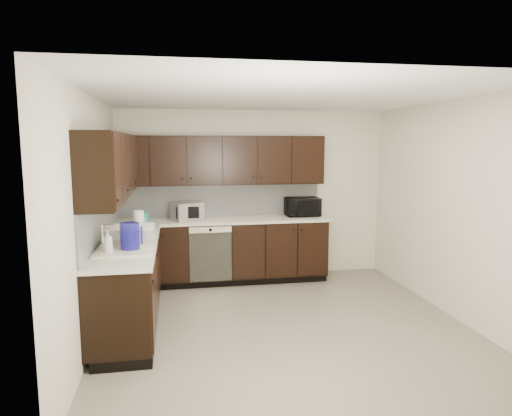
{
  "coord_description": "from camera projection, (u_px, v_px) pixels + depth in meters",
  "views": [
    {
      "loc": [
        -1.16,
        -4.75,
        2.01
      ],
      "look_at": [
        -0.21,
        0.6,
        1.24
      ],
      "focal_mm": 32.0,
      "sensor_mm": 36.0,
      "label": 1
    }
  ],
  "objects": [
    {
      "name": "floor",
      "position": [
        284.0,
        324.0,
        5.11
      ],
      "size": [
        4.0,
        4.0,
        0.0
      ],
      "primitive_type": "plane",
      "color": "gray",
      "rests_on": "ground"
    },
    {
      "name": "ceiling",
      "position": [
        286.0,
        96.0,
        4.76
      ],
      "size": [
        4.0,
        4.0,
        0.0
      ],
      "primitive_type": "plane",
      "rotation": [
        3.14,
        0.0,
        0.0
      ],
      "color": "white",
      "rests_on": "wall_back"
    },
    {
      "name": "wall_back",
      "position": [
        253.0,
        194.0,
        6.88
      ],
      "size": [
        4.0,
        0.02,
        2.5
      ],
      "primitive_type": "cube",
      "color": "beige",
      "rests_on": "floor"
    },
    {
      "name": "wall_left",
      "position": [
        91.0,
        220.0,
        4.59
      ],
      "size": [
        0.02,
        4.0,
        2.5
      ],
      "primitive_type": "cube",
      "color": "beige",
      "rests_on": "floor"
    },
    {
      "name": "wall_right",
      "position": [
        452.0,
        210.0,
        5.28
      ],
      "size": [
        0.02,
        4.0,
        2.5
      ],
      "primitive_type": "cube",
      "color": "beige",
      "rests_on": "floor"
    },
    {
      "name": "wall_front",
      "position": [
        357.0,
        260.0,
        2.99
      ],
      "size": [
        4.0,
        0.02,
        2.5
      ],
      "primitive_type": "cube",
      "color": "beige",
      "rests_on": "floor"
    },
    {
      "name": "lower_cabinets",
      "position": [
        189.0,
        267.0,
        5.96
      ],
      "size": [
        3.0,
        2.8,
        0.9
      ],
      "color": "black",
      "rests_on": "floor"
    },
    {
      "name": "countertop",
      "position": [
        188.0,
        229.0,
        5.88
      ],
      "size": [
        3.03,
        2.83,
        0.04
      ],
      "color": "beige",
      "rests_on": "lower_cabinets"
    },
    {
      "name": "backsplash",
      "position": [
        171.0,
        207.0,
        6.02
      ],
      "size": [
        3.0,
        2.8,
        0.48
      ],
      "color": "#BABAB5",
      "rests_on": "countertop"
    },
    {
      "name": "upper_cabinets",
      "position": [
        179.0,
        162.0,
        5.84
      ],
      "size": [
        3.0,
        2.8,
        0.7
      ],
      "color": "black",
      "rests_on": "wall_back"
    },
    {
      "name": "dishwasher",
      "position": [
        211.0,
        251.0,
        6.29
      ],
      "size": [
        0.58,
        0.04,
        0.78
      ],
      "color": "beige",
      "rests_on": "lower_cabinets"
    },
    {
      "name": "sink",
      "position": [
        125.0,
        254.0,
        4.68
      ],
      "size": [
        0.54,
        0.82,
        0.42
      ],
      "color": "beige",
      "rests_on": "countertop"
    },
    {
      "name": "microwave",
      "position": [
        302.0,
        207.0,
        6.78
      ],
      "size": [
        0.5,
        0.34,
        0.27
      ],
      "primitive_type": "imported",
      "rotation": [
        0.0,
        0.0,
        -0.01
      ],
      "color": "black",
      "rests_on": "countertop"
    },
    {
      "name": "soap_bottle_a",
      "position": [
        144.0,
        227.0,
        5.27
      ],
      "size": [
        0.13,
        0.13,
        0.22
      ],
      "primitive_type": "imported",
      "rotation": [
        0.0,
        0.0,
        -0.4
      ],
      "color": "gray",
      "rests_on": "countertop"
    },
    {
      "name": "soap_bottle_b",
      "position": [
        108.0,
        242.0,
        4.45
      ],
      "size": [
        0.09,
        0.09,
        0.24
      ],
      "primitive_type": "imported",
      "rotation": [
        0.0,
        0.0,
        0.03
      ],
      "color": "gray",
      "rests_on": "countertop"
    },
    {
      "name": "toaster_oven",
      "position": [
        187.0,
        211.0,
        6.43
      ],
      "size": [
        0.48,
        0.43,
        0.25
      ],
      "primitive_type": "cube",
      "rotation": [
        0.0,
        0.0,
        0.42
      ],
      "color": "#AAA9AC",
      "rests_on": "countertop"
    },
    {
      "name": "storage_bin",
      "position": [
        130.0,
        235.0,
        4.89
      ],
      "size": [
        0.54,
        0.45,
        0.19
      ],
      "primitive_type": "cube",
      "rotation": [
        0.0,
        0.0,
        0.21
      ],
      "color": "white",
      "rests_on": "countertop"
    },
    {
      "name": "blue_pitcher",
      "position": [
        130.0,
        237.0,
        4.56
      ],
      "size": [
        0.21,
        0.21,
        0.29
      ],
      "primitive_type": "cylinder",
      "rotation": [
        0.0,
        0.0,
        0.13
      ],
      "color": "#100E87",
      "rests_on": "countertop"
    },
    {
      "name": "teal_tumbler",
      "position": [
        145.0,
        220.0,
        5.9
      ],
      "size": [
        0.08,
        0.08,
        0.18
      ],
      "primitive_type": "cylinder",
      "rotation": [
        0.0,
        0.0,
        -0.02
      ],
      "color": "#0D937E",
      "rests_on": "countertop"
    },
    {
      "name": "paper_towel_roll",
      "position": [
        139.0,
        222.0,
        5.45
      ],
      "size": [
        0.15,
        0.15,
        0.28
      ],
      "primitive_type": "cylinder",
      "rotation": [
        0.0,
        0.0,
        0.23
      ],
      "color": "white",
      "rests_on": "countertop"
    }
  ]
}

